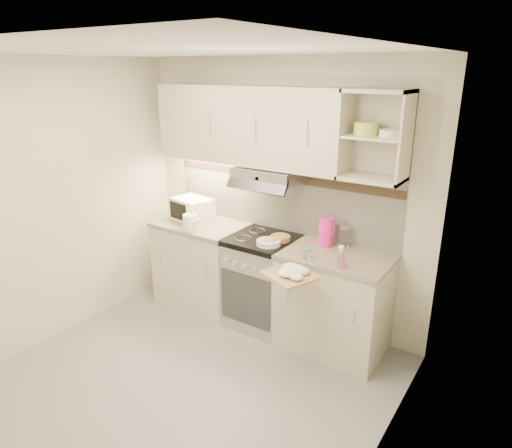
# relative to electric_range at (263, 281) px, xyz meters

# --- Properties ---
(ground) EXTENTS (3.00, 3.00, 0.00)m
(ground) POSITION_rel_electric_range_xyz_m (0.00, -1.10, -0.45)
(ground) COLOR gray
(ground) RESTS_ON ground
(room_shell) EXTENTS (3.04, 2.84, 2.52)m
(room_shell) POSITION_rel_electric_range_xyz_m (0.00, -0.73, 1.18)
(room_shell) COLOR beige
(room_shell) RESTS_ON ground
(base_cabinet_left) EXTENTS (0.90, 0.60, 0.86)m
(base_cabinet_left) POSITION_rel_electric_range_xyz_m (-0.75, 0.00, -0.02)
(base_cabinet_left) COLOR beige
(base_cabinet_left) RESTS_ON ground
(worktop_left) EXTENTS (0.92, 0.62, 0.04)m
(worktop_left) POSITION_rel_electric_range_xyz_m (-0.75, 0.00, 0.43)
(worktop_left) COLOR gray
(worktop_left) RESTS_ON base_cabinet_left
(base_cabinet_right) EXTENTS (0.90, 0.60, 0.86)m
(base_cabinet_right) POSITION_rel_electric_range_xyz_m (0.75, 0.00, -0.02)
(base_cabinet_right) COLOR beige
(base_cabinet_right) RESTS_ON ground
(worktop_right) EXTENTS (0.92, 0.62, 0.04)m
(worktop_right) POSITION_rel_electric_range_xyz_m (0.75, 0.00, 0.43)
(worktop_right) COLOR gray
(worktop_right) RESTS_ON base_cabinet_right
(electric_range) EXTENTS (0.60, 0.60, 0.90)m
(electric_range) POSITION_rel_electric_range_xyz_m (0.00, 0.00, 0.00)
(electric_range) COLOR #B7B7BC
(electric_range) RESTS_ON ground
(microwave) EXTENTS (0.44, 0.36, 0.22)m
(microwave) POSITION_rel_electric_range_xyz_m (-0.90, 0.04, 0.56)
(microwave) COLOR white
(microwave) RESTS_ON worktop_left
(watering_can) EXTENTS (0.26, 0.16, 0.23)m
(watering_can) POSITION_rel_electric_range_xyz_m (-0.71, -0.21, 0.53)
(watering_can) COLOR white
(watering_can) RESTS_ON worktop_left
(plate_stack) EXTENTS (0.22, 0.22, 0.05)m
(plate_stack) POSITION_rel_electric_range_xyz_m (0.14, -0.13, 0.47)
(plate_stack) COLOR white
(plate_stack) RESTS_ON electric_range
(bread_loaf) EXTENTS (0.18, 0.18, 0.05)m
(bread_loaf) POSITION_rel_electric_range_xyz_m (0.18, 0.02, 0.47)
(bread_loaf) COLOR olive
(bread_loaf) RESTS_ON electric_range
(pink_pitcher) EXTENTS (0.14, 0.13, 0.26)m
(pink_pitcher) POSITION_rel_electric_range_xyz_m (0.58, 0.13, 0.58)
(pink_pitcher) COLOR #F82590
(pink_pitcher) RESTS_ON worktop_right
(glass_jar) EXTENTS (0.10, 0.10, 0.20)m
(glass_jar) POSITION_rel_electric_range_xyz_m (0.72, 0.20, 0.55)
(glass_jar) COLOR white
(glass_jar) RESTS_ON worktop_right
(spice_jar) EXTENTS (0.06, 0.06, 0.09)m
(spice_jar) POSITION_rel_electric_range_xyz_m (0.58, -0.22, 0.50)
(spice_jar) COLOR silver
(spice_jar) RESTS_ON worktop_right
(spray_bottle) EXTENTS (0.08, 0.08, 0.20)m
(spray_bottle) POSITION_rel_electric_range_xyz_m (0.88, -0.22, 0.53)
(spray_bottle) COLOR pink
(spray_bottle) RESTS_ON worktop_right
(cutting_board) EXTENTS (0.46, 0.44, 0.02)m
(cutting_board) POSITION_rel_electric_range_xyz_m (0.59, -0.52, 0.42)
(cutting_board) COLOR #A49251
(cutting_board) RESTS_ON base_cabinet_right
(dish_towel) EXTENTS (0.25, 0.21, 0.06)m
(dish_towel) POSITION_rel_electric_range_xyz_m (0.60, -0.52, 0.46)
(dish_towel) COLOR white
(dish_towel) RESTS_ON cutting_board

